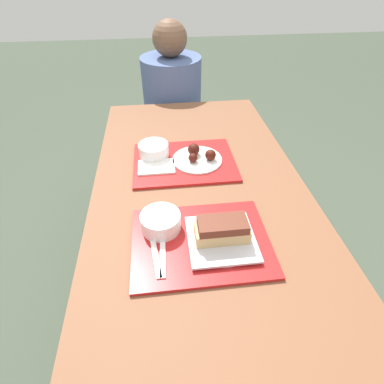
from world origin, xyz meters
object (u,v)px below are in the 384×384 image
Objects in this scene: tray_far at (184,162)px; brisket_sandwich_plate at (222,234)px; bowl_coleslaw_near at (161,221)px; person_seated_across at (172,94)px; wings_plate_far at (198,157)px; bowl_coleslaw_far at (154,150)px; tray_near at (201,242)px.

brisket_sandwich_plate is at bearing -81.32° from tray_far.
person_seated_across reaches higher than bowl_coleslaw_near.
wings_plate_far is at bearing 65.84° from bowl_coleslaw_near.
person_seated_across is at bearing 80.82° from bowl_coleslaw_far.
tray_near is 0.52m from bowl_coleslaw_far.
wings_plate_far is (0.05, 0.44, 0.02)m from tray_near.
bowl_coleslaw_near reaches higher than tray_near.
brisket_sandwich_plate is 1.61× the size of bowl_coleslaw_far.
brisket_sandwich_plate is 1.30m from person_seated_across.
bowl_coleslaw_near is 1.23m from person_seated_across.
bowl_coleslaw_near and bowl_coleslaw_far have the same top height.
brisket_sandwich_plate reaches higher than tray_near.
wings_plate_far is (0.18, -0.05, -0.02)m from bowl_coleslaw_far.
bowl_coleslaw_near is 0.61× the size of wings_plate_far.
bowl_coleslaw_near is 1.00× the size of bowl_coleslaw_far.
tray_far is at bearing -22.92° from bowl_coleslaw_far.
person_seated_across is (-0.01, 1.29, -0.04)m from tray_near.
tray_near is at bearing -29.30° from bowl_coleslaw_near.
person_seated_across reaches higher than tray_far.
wings_plate_far is (0.17, 0.38, -0.02)m from bowl_coleslaw_near.
brisket_sandwich_plate is 0.98× the size of wings_plate_far.
brisket_sandwich_plate is 0.28× the size of person_seated_across.
tray_near is 0.07m from brisket_sandwich_plate.
person_seated_across is (-0.07, 1.30, -0.08)m from brisket_sandwich_plate.
wings_plate_far is at bearing 83.62° from tray_near.
wings_plate_far is 0.28× the size of person_seated_across.
brisket_sandwich_plate is at bearing -69.00° from bowl_coleslaw_far.
tray_far is at bearing -90.16° from person_seated_across.
bowl_coleslaw_near is at bearing -114.16° from wings_plate_far.
tray_far is at bearing -179.46° from wings_plate_far.
bowl_coleslaw_near is 0.20m from brisket_sandwich_plate.
wings_plate_far is (-0.01, 0.45, -0.02)m from brisket_sandwich_plate.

